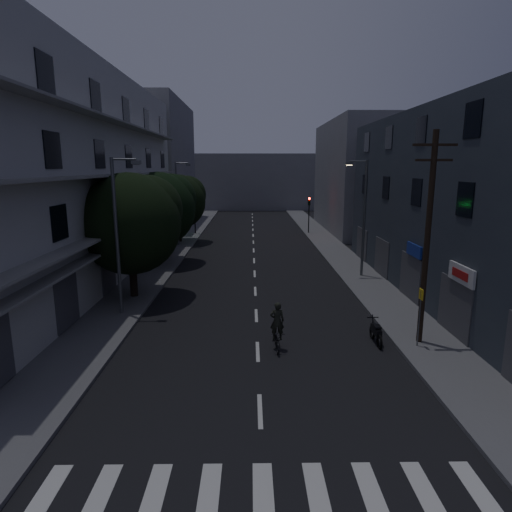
{
  "coord_description": "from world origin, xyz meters",
  "views": [
    {
      "loc": [
        -0.29,
        -10.42,
        7.67
      ],
      "look_at": [
        0.0,
        12.0,
        3.0
      ],
      "focal_mm": 30.0,
      "sensor_mm": 36.0,
      "label": 1
    }
  ],
  "objects_px": {
    "motorcycle": "(376,333)",
    "bus_stop_sign": "(420,307)",
    "utility_pole": "(428,235)",
    "cyclist": "(277,334)"
  },
  "relations": [
    {
      "from": "motorcycle",
      "to": "bus_stop_sign",
      "type": "bearing_deg",
      "value": -22.52
    },
    {
      "from": "utility_pole",
      "to": "motorcycle",
      "type": "bearing_deg",
      "value": 174.95
    },
    {
      "from": "bus_stop_sign",
      "to": "motorcycle",
      "type": "distance_m",
      "value": 2.25
    },
    {
      "from": "utility_pole",
      "to": "bus_stop_sign",
      "type": "distance_m",
      "value": 3.03
    },
    {
      "from": "motorcycle",
      "to": "cyclist",
      "type": "bearing_deg",
      "value": -172.15
    },
    {
      "from": "utility_pole",
      "to": "motorcycle",
      "type": "relative_size",
      "value": 5.05
    },
    {
      "from": "bus_stop_sign",
      "to": "motorcycle",
      "type": "bearing_deg",
      "value": 157.4
    },
    {
      "from": "bus_stop_sign",
      "to": "cyclist",
      "type": "height_order",
      "value": "bus_stop_sign"
    },
    {
      "from": "bus_stop_sign",
      "to": "cyclist",
      "type": "xyz_separation_m",
      "value": [
        -6.03,
        0.06,
        -1.18
      ]
    },
    {
      "from": "utility_pole",
      "to": "motorcycle",
      "type": "height_order",
      "value": "utility_pole"
    }
  ]
}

